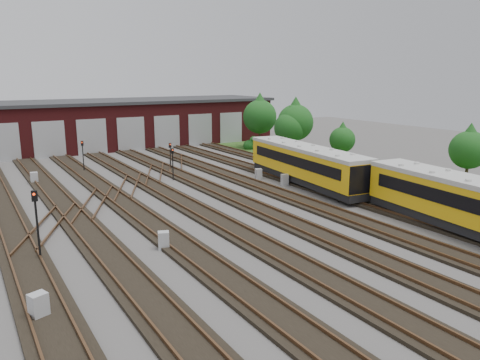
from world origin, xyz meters
TOP-DOWN VIEW (x-y plane):
  - ground at (0.00, 0.00)m, footprint 120.00×120.00m
  - track_network at (-0.17, 0.59)m, footprint 30.40×70.00m
  - maintenance_shed at (-0.01, 39.97)m, footprint 51.00×12.50m
  - grass_verge at (19.00, 10.00)m, footprint 8.00×55.00m
  - metro_train at (10.00, -9.02)m, footprint 4.38×47.72m
  - signal_mast_0 at (-13.26, 0.58)m, footprint 0.32×0.31m
  - signal_mast_1 at (0.68, 15.13)m, footprint 0.26×0.24m
  - signal_mast_2 at (-5.59, 23.43)m, footprint 0.28×0.27m
  - signal_mast_3 at (2.26, 19.41)m, footprint 0.26×0.24m
  - relay_cabinet_0 at (-14.30, -5.96)m, footprint 0.83×0.76m
  - relay_cabinet_1 at (-10.74, 20.41)m, footprint 0.65×0.55m
  - relay_cabinet_2 at (-6.97, -1.23)m, footprint 0.76×0.70m
  - relay_cabinet_3 at (7.87, 11.40)m, footprint 0.68×0.60m
  - relay_cabinet_4 at (8.45, 8.00)m, footprint 0.71×0.64m
  - tree_0 at (18.65, 27.41)m, footprint 4.51×4.51m
  - tree_1 at (17.77, 19.62)m, footprint 3.75×3.75m
  - tree_2 at (18.74, 19.82)m, footprint 4.37×4.37m
  - tree_3 at (20.18, 13.18)m, footprint 2.85×2.85m
  - tree_4 at (22.42, -0.46)m, footprint 3.40×3.40m
  - bush_0 at (16.00, -1.51)m, footprint 1.15×1.15m
  - bush_1 at (16.83, 27.27)m, footprint 1.47×1.47m
  - bush_2 at (20.47, 31.67)m, footprint 1.22×1.22m

SIDE VIEW (x-z plane):
  - ground at x=0.00m, z-range 0.00..0.00m
  - grass_verge at x=19.00m, z-range 0.00..0.05m
  - track_network at x=-0.17m, z-range -0.06..0.27m
  - relay_cabinet_3 at x=7.87m, z-range 0.00..0.98m
  - relay_cabinet_4 at x=8.45m, z-range 0.00..1.00m
  - relay_cabinet_2 at x=-6.97m, z-range 0.00..1.03m
  - relay_cabinet_1 at x=-10.74m, z-range 0.00..1.05m
  - relay_cabinet_0 at x=-14.30m, z-range 0.00..1.12m
  - bush_0 at x=16.00m, z-range 0.00..1.15m
  - bush_2 at x=20.47m, z-range 0.00..1.22m
  - bush_1 at x=16.83m, z-range 0.00..1.47m
  - signal_mast_3 at x=2.26m, z-range 0.42..3.32m
  - signal_mast_1 at x=0.68m, z-range 0.43..3.45m
  - metro_train at x=10.00m, z-range 0.37..3.58m
  - signal_mast_2 at x=-5.59m, z-range 0.44..3.64m
  - signal_mast_0 at x=-13.26m, z-range 0.52..4.38m
  - tree_3 at x=20.18m, z-range 0.67..5.39m
  - maintenance_shed at x=-0.01m, z-range 0.03..6.38m
  - tree_4 at x=22.42m, z-range 0.80..6.43m
  - tree_1 at x=17.77m, z-range 0.88..7.10m
  - tree_2 at x=18.74m, z-range 1.03..8.27m
  - tree_0 at x=18.65m, z-range 1.07..8.54m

